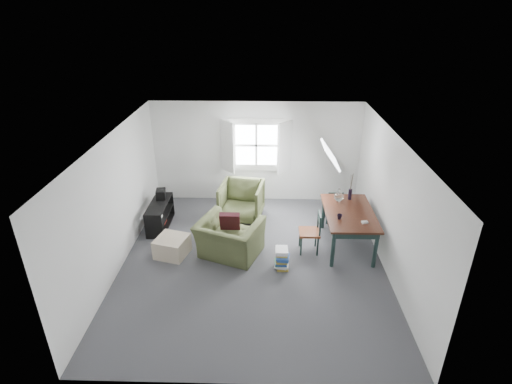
{
  "coord_description": "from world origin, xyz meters",
  "views": [
    {
      "loc": [
        0.24,
        -6.4,
        4.58
      ],
      "look_at": [
        0.05,
        0.6,
        1.22
      ],
      "focal_mm": 28.0,
      "sensor_mm": 36.0,
      "label": 1
    }
  ],
  "objects_px": {
    "dining_table": "(349,216)",
    "media_shelf": "(160,217)",
    "dining_chair_far": "(334,205)",
    "ottoman": "(172,246)",
    "armchair_near": "(230,254)",
    "magazine_stack": "(282,259)",
    "dining_chair_near": "(311,232)",
    "armchair_far": "(242,217)"
  },
  "relations": [
    {
      "from": "armchair_near",
      "to": "media_shelf",
      "type": "xyz_separation_m",
      "value": [
        -1.65,
        1.04,
        0.26
      ]
    },
    {
      "from": "ottoman",
      "to": "armchair_near",
      "type": "bearing_deg",
      "value": 1.59
    },
    {
      "from": "armchair_near",
      "to": "ottoman",
      "type": "height_order",
      "value": "ottoman"
    },
    {
      "from": "armchair_far",
      "to": "magazine_stack",
      "type": "relative_size",
      "value": 2.39
    },
    {
      "from": "armchair_near",
      "to": "magazine_stack",
      "type": "relative_size",
      "value": 2.88
    },
    {
      "from": "armchair_near",
      "to": "armchair_far",
      "type": "xyz_separation_m",
      "value": [
        0.14,
        1.51,
        0.0
      ]
    },
    {
      "from": "ottoman",
      "to": "dining_chair_near",
      "type": "relative_size",
      "value": 0.67
    },
    {
      "from": "ottoman",
      "to": "dining_chair_near",
      "type": "distance_m",
      "value": 2.77
    },
    {
      "from": "ottoman",
      "to": "magazine_stack",
      "type": "height_order",
      "value": "magazine_stack"
    },
    {
      "from": "dining_chair_far",
      "to": "dining_table",
      "type": "bearing_deg",
      "value": 84.39
    },
    {
      "from": "armchair_far",
      "to": "media_shelf",
      "type": "distance_m",
      "value": 1.87
    },
    {
      "from": "armchair_far",
      "to": "dining_chair_far",
      "type": "xyz_separation_m",
      "value": [
        2.1,
        -0.12,
        0.42
      ]
    },
    {
      "from": "dining_chair_near",
      "to": "media_shelf",
      "type": "bearing_deg",
      "value": -86.38
    },
    {
      "from": "armchair_near",
      "to": "media_shelf",
      "type": "distance_m",
      "value": 1.97
    },
    {
      "from": "dining_table",
      "to": "dining_chair_far",
      "type": "distance_m",
      "value": 1.06
    },
    {
      "from": "dining_chair_far",
      "to": "media_shelf",
      "type": "height_order",
      "value": "dining_chair_far"
    },
    {
      "from": "armchair_far",
      "to": "media_shelf",
      "type": "bearing_deg",
      "value": -156.23
    },
    {
      "from": "dining_chair_far",
      "to": "magazine_stack",
      "type": "relative_size",
      "value": 2.0
    },
    {
      "from": "dining_table",
      "to": "dining_chair_near",
      "type": "relative_size",
      "value": 1.86
    },
    {
      "from": "dining_chair_near",
      "to": "magazine_stack",
      "type": "bearing_deg",
      "value": -26.8
    },
    {
      "from": "armchair_near",
      "to": "dining_chair_far",
      "type": "distance_m",
      "value": 2.67
    },
    {
      "from": "armchair_far",
      "to": "media_shelf",
      "type": "height_order",
      "value": "media_shelf"
    },
    {
      "from": "dining_table",
      "to": "dining_chair_near",
      "type": "xyz_separation_m",
      "value": [
        -0.76,
        -0.2,
        -0.25
      ]
    },
    {
      "from": "dining_chair_far",
      "to": "media_shelf",
      "type": "distance_m",
      "value": 3.91
    },
    {
      "from": "dining_table",
      "to": "media_shelf",
      "type": "height_order",
      "value": "dining_table"
    },
    {
      "from": "ottoman",
      "to": "dining_table",
      "type": "bearing_deg",
      "value": 6.66
    },
    {
      "from": "armchair_near",
      "to": "ottoman",
      "type": "distance_m",
      "value": 1.16
    },
    {
      "from": "ottoman",
      "to": "media_shelf",
      "type": "xyz_separation_m",
      "value": [
        -0.5,
        1.07,
        0.07
      ]
    },
    {
      "from": "ottoman",
      "to": "magazine_stack",
      "type": "distance_m",
      "value": 2.2
    },
    {
      "from": "dining_chair_far",
      "to": "magazine_stack",
      "type": "height_order",
      "value": "dining_chair_far"
    },
    {
      "from": "armchair_far",
      "to": "dining_table",
      "type": "xyz_separation_m",
      "value": [
        2.22,
        -1.13,
        0.7
      ]
    },
    {
      "from": "armchair_far",
      "to": "dining_table",
      "type": "bearing_deg",
      "value": -17.81
    },
    {
      "from": "dining_chair_far",
      "to": "dining_chair_near",
      "type": "bearing_deg",
      "value": 49.69
    },
    {
      "from": "dining_table",
      "to": "dining_chair_far",
      "type": "bearing_deg",
      "value": 93.18
    },
    {
      "from": "armchair_near",
      "to": "dining_table",
      "type": "distance_m",
      "value": 2.49
    },
    {
      "from": "dining_table",
      "to": "media_shelf",
      "type": "distance_m",
      "value": 4.09
    },
    {
      "from": "media_shelf",
      "to": "dining_chair_near",
      "type": "bearing_deg",
      "value": -10.51
    },
    {
      "from": "dining_table",
      "to": "dining_chair_far",
      "type": "xyz_separation_m",
      "value": [
        -0.13,
        1.01,
        -0.28
      ]
    },
    {
      "from": "ottoman",
      "to": "dining_chair_near",
      "type": "bearing_deg",
      "value": 4.31
    },
    {
      "from": "dining_chair_far",
      "to": "magazine_stack",
      "type": "distance_m",
      "value": 2.18
    },
    {
      "from": "dining_chair_far",
      "to": "media_shelf",
      "type": "relative_size",
      "value": 0.71
    },
    {
      "from": "dining_chair_far",
      "to": "dining_chair_near",
      "type": "distance_m",
      "value": 1.37
    }
  ]
}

